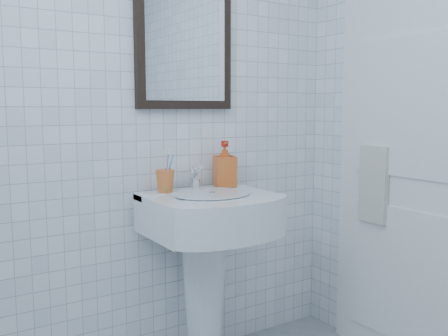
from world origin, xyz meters
TOP-DOWN VIEW (x-y plane):
  - wall_back at (0.00, 1.20)m, footprint 2.20×0.02m
  - washbasin at (0.25, 0.99)m, footprint 0.57×0.41m
  - faucet at (0.25, 1.09)m, footprint 0.05×0.11m
  - toothbrush_cup at (0.09, 1.10)m, footprint 0.09×0.09m
  - soap_dispenser at (0.42, 1.10)m, footprint 0.12×0.12m
  - wall_mirror at (0.25, 1.18)m, footprint 0.50×0.04m
  - bathroom_door at (1.08, 0.55)m, footprint 0.04×0.80m
  - towel_ring at (1.06, 0.71)m, footprint 0.01×0.18m
  - hand_towel at (1.04, 0.71)m, footprint 0.03×0.16m

SIDE VIEW (x-z plane):
  - washbasin at x=0.25m, z-range 0.15..1.02m
  - hand_towel at x=1.04m, z-range 0.68..1.06m
  - faucet at x=0.25m, z-range 0.85..0.97m
  - toothbrush_cup at x=0.09m, z-range 0.86..0.97m
  - soap_dispenser at x=0.42m, z-range 0.86..1.08m
  - bathroom_door at x=1.08m, z-range 0.00..2.00m
  - towel_ring at x=1.06m, z-range 0.96..1.14m
  - wall_back at x=0.00m, z-range 0.00..2.50m
  - wall_mirror at x=0.25m, z-range 1.24..1.86m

